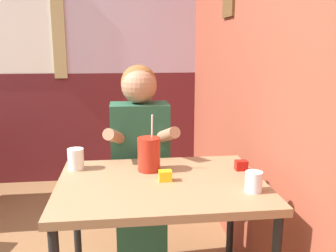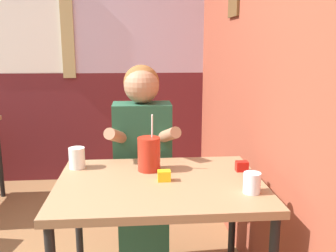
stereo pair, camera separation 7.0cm
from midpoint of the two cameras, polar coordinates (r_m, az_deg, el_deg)
brick_wall_right at (r=2.63m, az=9.34°, el=11.56°), size 0.08×4.48×2.70m
back_wall at (r=3.88m, az=-19.00°, el=11.35°), size 5.94×0.09×2.70m
main_table at (r=1.79m, az=-2.19°, el=-10.72°), size 0.96×0.72×0.76m
person_seated at (r=2.27m, az=-5.12°, el=-6.00°), size 0.42×0.41×1.27m
cocktail_pitcher at (r=1.88m, az=-3.99°, el=-4.31°), size 0.11×0.11×0.29m
glass_near_pitcher at (r=1.66m, az=11.75°, el=-8.30°), size 0.07×0.07×0.09m
glass_center at (r=1.97m, az=-14.86°, el=-4.89°), size 0.08×0.08×0.11m
condiment_ketchup at (r=1.93m, az=10.08°, el=-5.92°), size 0.06×0.04×0.05m
condiment_mustard at (r=1.75m, az=-1.56°, el=-7.60°), size 0.06×0.04×0.05m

